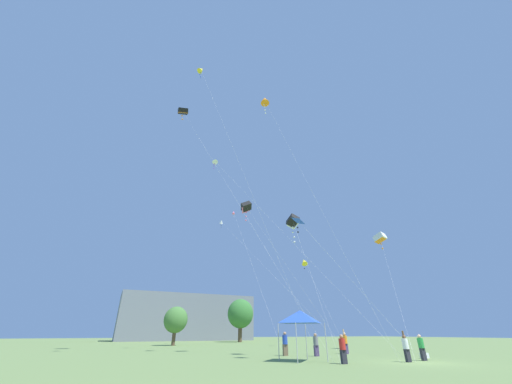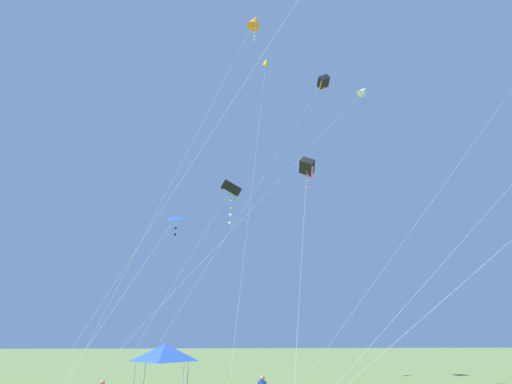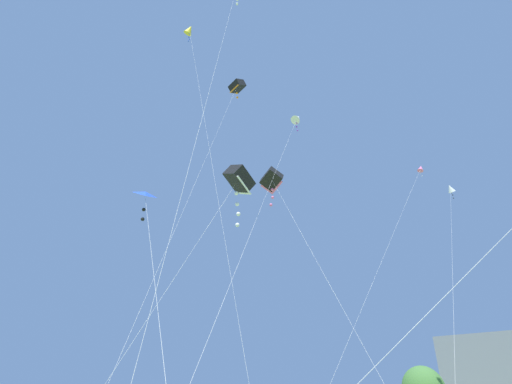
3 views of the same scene
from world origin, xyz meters
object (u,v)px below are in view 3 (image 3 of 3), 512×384
at_px(kite_yellow_diamond_2, 189,30).
at_px(kite_black_box_8, 272,180).
at_px(kite_black_box_4, 239,180).
at_px(kite_blue_delta_6, 145,195).
at_px(kite_white_diamond_7, 451,189).
at_px(kite_white_diamond_3, 297,118).
at_px(kite_pink_diamond_0, 420,169).
at_px(kite_black_box_10, 237,87).

relative_size(kite_yellow_diamond_2, kite_black_box_8, 2.06).
bearing_deg(kite_black_box_4, kite_blue_delta_6, -115.04).
relative_size(kite_black_box_4, kite_black_box_8, 0.80).
height_order(kite_blue_delta_6, kite_black_box_8, kite_black_box_8).
xyz_separation_m(kite_black_box_4, kite_black_box_8, (-2.56, 4.97, 2.91)).
bearing_deg(kite_black_box_8, kite_black_box_4, -62.76).
bearing_deg(kite_black_box_4, kite_white_diamond_7, 87.22).
height_order(kite_white_diamond_3, kite_white_diamond_7, kite_white_diamond_3).
bearing_deg(kite_white_diamond_3, kite_black_box_8, -68.92).
bearing_deg(kite_blue_delta_6, kite_black_box_4, 64.96).
relative_size(kite_pink_diamond_0, kite_white_diamond_3, 0.83).
bearing_deg(kite_blue_delta_6, kite_pink_diamond_0, 83.25).
relative_size(kite_pink_diamond_0, kite_black_box_10, 0.67).
xyz_separation_m(kite_white_diamond_3, kite_black_box_10, (-5.20, -1.58, 5.32)).
height_order(kite_white_diamond_3, kite_black_box_4, kite_white_diamond_3).
relative_size(kite_black_box_4, kite_white_diamond_7, 0.48).
bearing_deg(kite_blue_delta_6, kite_yellow_diamond_2, 141.18).
xyz_separation_m(kite_pink_diamond_0, kite_yellow_diamond_2, (-10.39, -15.17, 10.57)).
height_order(kite_pink_diamond_0, kite_blue_delta_6, kite_pink_diamond_0).
distance_m(kite_yellow_diamond_2, kite_black_box_8, 16.90).
relative_size(kite_black_box_4, kite_blue_delta_6, 1.16).
bearing_deg(kite_white_diamond_7, kite_black_box_8, -100.81).
distance_m(kite_pink_diamond_0, kite_black_box_10, 16.94).
bearing_deg(kite_black_box_10, kite_black_box_4, -42.48).
relative_size(kite_white_diamond_7, kite_black_box_10, 0.86).
bearing_deg(kite_white_diamond_3, kite_white_diamond_7, 66.80).
height_order(kite_pink_diamond_0, kite_yellow_diamond_2, kite_yellow_diamond_2).
relative_size(kite_blue_delta_6, kite_white_diamond_7, 0.41).
bearing_deg(kite_white_diamond_3, kite_black_box_10, -163.11).
bearing_deg(kite_black_box_8, kite_black_box_10, 150.70).
relative_size(kite_yellow_diamond_2, kite_white_diamond_7, 1.23).
xyz_separation_m(kite_blue_delta_6, kite_white_diamond_7, (2.68, 27.82, 9.64)).
distance_m(kite_white_diamond_7, kite_black_box_8, 20.74).
bearing_deg(kite_pink_diamond_0, kite_white_diamond_3, -127.51).
distance_m(kite_blue_delta_6, kite_black_box_8, 9.24).
height_order(kite_pink_diamond_0, kite_white_diamond_7, kite_white_diamond_7).
bearing_deg(kite_black_box_8, kite_pink_diamond_0, 74.83).
xyz_separation_m(kite_yellow_diamond_2, kite_black_box_8, (6.78, 1.84, -15.37)).
bearing_deg(kite_pink_diamond_0, kite_black_box_8, -105.17).
xyz_separation_m(kite_yellow_diamond_2, kite_white_diamond_7, (10.53, 21.50, -9.95)).
bearing_deg(kite_white_diamond_3, kite_blue_delta_6, -76.69).
height_order(kite_yellow_diamond_2, kite_white_diamond_7, kite_yellow_diamond_2).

